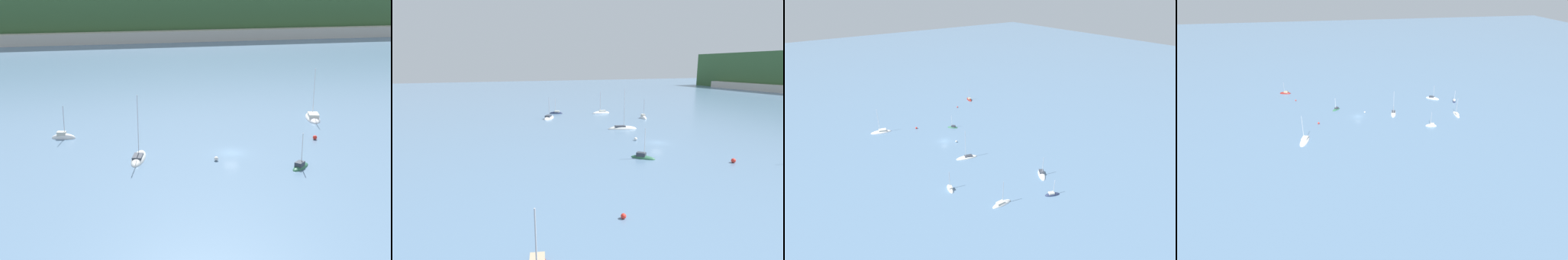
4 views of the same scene
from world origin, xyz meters
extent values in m
plane|color=slate|center=(0.00, 0.00, 0.00)|extent=(600.00, 600.00, 0.00)
ellipsoid|color=white|center=(-16.89, -0.17, 0.00)|extent=(4.37, 8.52, 1.91)
cube|color=#333842|center=(-17.06, -0.81, 0.75)|extent=(2.32, 3.27, 0.46)
cylinder|color=silver|center=(-16.78, 0.22, 5.99)|extent=(0.14, 0.14, 10.94)
ellipsoid|color=white|center=(-30.10, 14.94, 0.00)|extent=(4.96, 2.56, 1.95)
cube|color=beige|center=(-30.47, 15.03, 0.96)|extent=(1.90, 1.44, 0.84)
cylinder|color=#B2B2B7|center=(-29.87, 14.89, 3.56)|extent=(0.14, 0.14, 6.04)
ellipsoid|color=maroon|center=(35.39, -36.18, 0.00)|extent=(6.35, 3.32, 1.93)
cube|color=tan|center=(34.92, -36.06, 0.90)|extent=(2.44, 1.82, 0.74)
cylinder|color=#B2B2B7|center=(35.69, -36.25, 3.49)|extent=(0.14, 0.14, 5.92)
ellipsoid|color=white|center=(-41.60, -15.21, 0.00)|extent=(7.03, 5.93, 1.93)
cube|color=#333842|center=(-41.14, -15.54, 0.89)|extent=(2.98, 2.76, 0.73)
cylinder|color=#B2B2B7|center=(-41.89, -15.01, 3.88)|extent=(0.14, 0.14, 6.70)
ellipsoid|color=#2D6647|center=(9.40, -9.62, 0.00)|extent=(4.65, 4.49, 1.15)
cube|color=#333842|center=(9.12, -9.88, 0.72)|extent=(2.06, 2.03, 0.81)
cylinder|color=silver|center=(9.58, -9.45, 3.16)|extent=(0.14, 0.14, 5.70)
ellipsoid|color=white|center=(-45.58, 5.98, 0.00)|extent=(2.09, 6.77, 1.89)
cube|color=beige|center=(-45.57, 6.51, 0.85)|extent=(1.40, 2.46, 0.65)
cylinder|color=#B2B2B7|center=(-45.59, 5.64, 4.35)|extent=(0.14, 0.14, 7.66)
ellipsoid|color=#232D4C|center=(-51.40, -9.91, 0.00)|extent=(3.37, 5.15, 1.57)
cube|color=silver|center=(-51.25, -9.55, 0.75)|extent=(1.71, 2.06, 0.64)
cylinder|color=silver|center=(-51.50, -10.14, 3.01)|extent=(0.14, 0.14, 5.16)
ellipsoid|color=silver|center=(23.76, 18.97, 0.00)|extent=(5.22, 9.28, 1.92)
cube|color=silver|center=(23.58, 18.29, 0.95)|extent=(2.89, 3.61, 0.84)
cylinder|color=silver|center=(23.87, 19.39, 5.86)|extent=(0.14, 0.14, 10.67)
sphere|color=white|center=(-3.72, -3.60, 0.38)|extent=(0.76, 0.76, 0.76)
sphere|color=red|center=(29.23, -24.55, 0.33)|extent=(0.65, 0.65, 0.65)
sphere|color=red|center=(18.03, 4.49, 0.42)|extent=(0.84, 0.84, 0.84)
camera|label=1|loc=(-24.85, -90.06, 32.25)|focal=50.00mm
camera|label=2|loc=(58.32, -40.62, 17.71)|focal=28.00mm
camera|label=3|loc=(-101.08, 53.70, 60.88)|focal=28.00mm
camera|label=4|loc=(15.18, 126.53, 60.55)|focal=28.00mm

